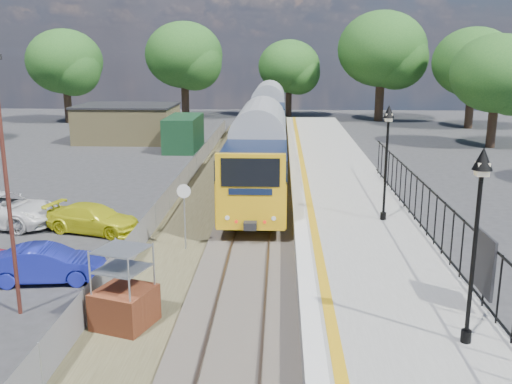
# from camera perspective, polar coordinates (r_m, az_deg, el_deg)

# --- Properties ---
(ground) EXTENTS (120.00, 120.00, 0.00)m
(ground) POSITION_cam_1_polar(r_m,az_deg,el_deg) (17.94, -1.39, -10.80)
(ground) COLOR #2D2D30
(ground) RESTS_ON ground
(track_bed) EXTENTS (5.90, 80.00, 0.29)m
(track_bed) POSITION_cam_1_polar(r_m,az_deg,el_deg) (27.02, -1.00, -2.03)
(track_bed) COLOR #473F38
(track_bed) RESTS_ON ground
(platform) EXTENTS (5.00, 70.00, 0.90)m
(platform) POSITION_cam_1_polar(r_m,az_deg,el_deg) (25.45, 9.33, -2.39)
(platform) COLOR gray
(platform) RESTS_ON ground
(platform_edge) EXTENTS (0.90, 70.00, 0.01)m
(platform_edge) POSITION_cam_1_polar(r_m,az_deg,el_deg) (25.16, 4.70, -1.36)
(platform_edge) COLOR silver
(platform_edge) RESTS_ON platform
(victorian_lamp_south) EXTENTS (0.44, 0.44, 4.60)m
(victorian_lamp_south) POSITION_cam_1_polar(r_m,az_deg,el_deg) (13.40, 21.40, -0.87)
(victorian_lamp_south) COLOR black
(victorian_lamp_south) RESTS_ON platform
(victorian_lamp_north) EXTENTS (0.44, 0.44, 4.60)m
(victorian_lamp_north) POSITION_cam_1_polar(r_m,az_deg,el_deg) (22.87, 13.03, 5.49)
(victorian_lamp_north) COLOR black
(victorian_lamp_north) RESTS_ON platform
(palisade_fence) EXTENTS (0.12, 26.00, 2.00)m
(palisade_fence) POSITION_cam_1_polar(r_m,az_deg,el_deg) (20.08, 18.04, -3.19)
(palisade_fence) COLOR black
(palisade_fence) RESTS_ON platform
(wire_fence) EXTENTS (0.06, 52.00, 1.20)m
(wire_fence) POSITION_cam_1_polar(r_m,az_deg,el_deg) (29.58, -7.95, 0.25)
(wire_fence) COLOR #999EA3
(wire_fence) RESTS_ON ground
(outbuilding) EXTENTS (10.80, 10.10, 3.12)m
(outbuilding) POSITION_cam_1_polar(r_m,az_deg,el_deg) (49.35, -11.71, 6.61)
(outbuilding) COLOR #978855
(outbuilding) RESTS_ON ground
(tree_line) EXTENTS (56.80, 43.80, 11.88)m
(tree_line) POSITION_cam_1_polar(r_m,az_deg,el_deg) (58.27, 2.85, 12.96)
(tree_line) COLOR #332319
(tree_line) RESTS_ON ground
(train) EXTENTS (2.82, 40.83, 3.51)m
(train) POSITION_cam_1_polar(r_m,az_deg,el_deg) (41.92, 0.95, 6.79)
(train) COLOR gold
(train) RESTS_ON ground
(brick_plinth) EXTENTS (1.84, 1.84, 2.34)m
(brick_plinth) POSITION_cam_1_polar(r_m,az_deg,el_deg) (16.34, -13.09, -9.44)
(brick_plinth) COLOR brown
(brick_plinth) RESTS_ON ground
(speed_sign) EXTENTS (0.53, 0.10, 2.64)m
(speed_sign) POSITION_cam_1_polar(r_m,az_deg,el_deg) (21.81, -7.19, -1.43)
(speed_sign) COLOR #999EA3
(speed_sign) RESTS_ON ground
(carpark_lamp) EXTENTS (0.25, 0.50, 7.42)m
(carpark_lamp) POSITION_cam_1_polar(r_m,az_deg,el_deg) (17.23, -23.77, 1.70)
(carpark_lamp) COLOR #52231B
(carpark_lamp) RESTS_ON ground
(car_blue) EXTENTS (3.90, 1.79, 1.24)m
(car_blue) POSITION_cam_1_polar(r_m,az_deg,el_deg) (20.33, -20.21, -6.77)
(car_blue) COLOR #1A23A0
(car_blue) RESTS_ON ground
(car_yellow) EXTENTS (4.43, 2.73, 1.20)m
(car_yellow) POSITION_cam_1_polar(r_m,az_deg,el_deg) (25.18, -15.94, -2.57)
(car_yellow) COLOR yellow
(car_yellow) RESTS_ON ground
(car_white) EXTENTS (5.58, 3.19, 1.47)m
(car_white) POSITION_cam_1_polar(r_m,az_deg,el_deg) (27.50, -24.20, -1.61)
(car_white) COLOR white
(car_white) RESTS_ON ground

